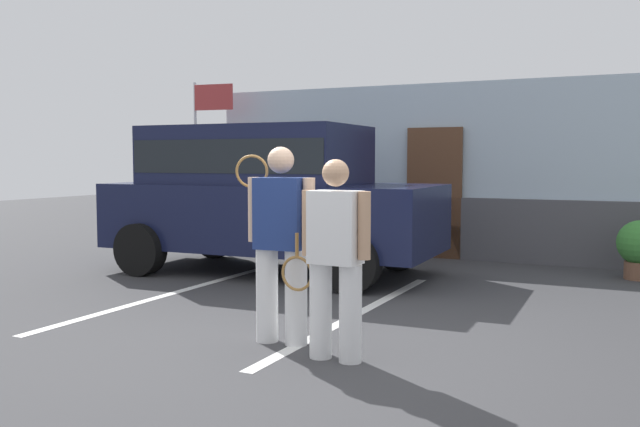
# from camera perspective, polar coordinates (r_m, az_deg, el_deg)

# --- Properties ---
(ground_plane) EXTENTS (40.00, 40.00, 0.00)m
(ground_plane) POSITION_cam_1_polar(r_m,az_deg,el_deg) (5.80, -1.16, -11.40)
(ground_plane) COLOR #38383A
(parking_stripe_0) EXTENTS (0.12, 4.40, 0.01)m
(parking_stripe_0) POSITION_cam_1_polar(r_m,az_deg,el_deg) (8.38, -12.28, -6.52)
(parking_stripe_0) COLOR silver
(parking_stripe_0) RESTS_ON ground_plane
(parking_stripe_1) EXTENTS (0.12, 4.40, 0.01)m
(parking_stripe_1) POSITION_cam_1_polar(r_m,az_deg,el_deg) (7.18, 3.19, -8.26)
(parking_stripe_1) COLOR silver
(parking_stripe_1) RESTS_ON ground_plane
(house_frontage) EXTENTS (9.20, 0.40, 2.81)m
(house_frontage) POSITION_cam_1_polar(r_m,az_deg,el_deg) (11.25, 12.66, 3.03)
(house_frontage) COLOR silver
(house_frontage) RESTS_ON ground_plane
(parked_suv) EXTENTS (4.65, 2.27, 2.05)m
(parked_suv) POSITION_cam_1_polar(r_m,az_deg,el_deg) (9.67, -4.52, 1.86)
(parked_suv) COLOR #141938
(parked_suv) RESTS_ON ground_plane
(tennis_player_man) EXTENTS (0.77, 0.28, 1.70)m
(tennis_player_man) POSITION_cam_1_polar(r_m,az_deg,el_deg) (5.92, -3.27, -2.31)
(tennis_player_man) COLOR white
(tennis_player_man) RESTS_ON ground_plane
(tennis_player_woman) EXTENTS (0.85, 0.26, 1.59)m
(tennis_player_woman) POSITION_cam_1_polar(r_m,az_deg,el_deg) (5.42, 1.23, -3.64)
(tennis_player_woman) COLOR white
(tennis_player_woman) RESTS_ON ground_plane
(potted_plant_by_porch) EXTENTS (0.60, 0.60, 0.79)m
(potted_plant_by_porch) POSITION_cam_1_polar(r_m,az_deg,el_deg) (10.05, 25.00, -2.50)
(potted_plant_by_porch) COLOR brown
(potted_plant_by_porch) RESTS_ON ground_plane
(flag_pole) EXTENTS (0.80, 0.10, 2.96)m
(flag_pole) POSITION_cam_1_polar(r_m,az_deg,el_deg) (12.53, -9.57, 6.58)
(flag_pole) COLOR silver
(flag_pole) RESTS_ON ground_plane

